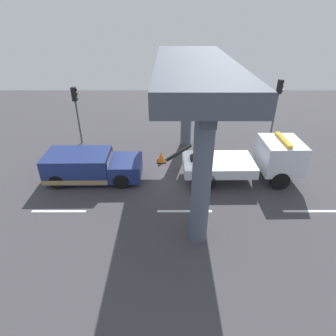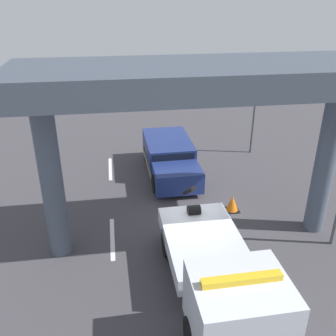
# 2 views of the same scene
# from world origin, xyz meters

# --- Properties ---
(ground_plane) EXTENTS (60.00, 40.00, 0.10)m
(ground_plane) POSITION_xyz_m (0.00, 0.00, -0.05)
(ground_plane) COLOR #423F44
(lane_stripe_west) EXTENTS (2.60, 0.16, 0.01)m
(lane_stripe_west) POSITION_xyz_m (-6.00, -2.96, 0.00)
(lane_stripe_west) COLOR silver
(lane_stripe_west) RESTS_ON ground
(lane_stripe_mid) EXTENTS (2.60, 0.16, 0.01)m
(lane_stripe_mid) POSITION_xyz_m (0.00, -2.96, 0.00)
(lane_stripe_mid) COLOR silver
(lane_stripe_mid) RESTS_ON ground
(lane_stripe_east) EXTENTS (2.60, 0.16, 0.01)m
(lane_stripe_east) POSITION_xyz_m (6.00, -2.96, 0.00)
(lane_stripe_east) COLOR silver
(lane_stripe_east) RESTS_ON ground
(tow_truck_white) EXTENTS (7.27, 2.48, 2.46)m
(tow_truck_white) POSITION_xyz_m (3.91, 0.01, 1.20)
(tow_truck_white) COLOR silver
(tow_truck_white) RESTS_ON ground
(towed_van_green) EXTENTS (5.22, 2.27, 1.58)m
(towed_van_green) POSITION_xyz_m (-5.16, -0.00, 0.78)
(towed_van_green) COLOR navy
(towed_van_green) RESTS_ON ground
(overpass_structure) EXTENTS (3.60, 11.48, 6.36)m
(overpass_structure) POSITION_xyz_m (0.45, 0.00, 5.47)
(overpass_structure) COLOR #4C5666
(overpass_structure) RESTS_ON ground
(traffic_light_near) EXTENTS (0.39, 0.32, 3.97)m
(traffic_light_near) POSITION_xyz_m (-6.98, 4.91, 2.90)
(traffic_light_near) COLOR #515456
(traffic_light_near) RESTS_ON ground
(traffic_light_far) EXTENTS (0.39, 0.32, 4.57)m
(traffic_light_far) POSITION_xyz_m (1.52, 4.91, 3.32)
(traffic_light_far) COLOR #515456
(traffic_light_far) RESTS_ON ground
(traffic_light_mid) EXTENTS (0.39, 0.32, 4.45)m
(traffic_light_mid) POSITION_xyz_m (6.52, 4.91, 3.24)
(traffic_light_mid) COLOR #515456
(traffic_light_mid) RESTS_ON ground
(traffic_cone_orange) EXTENTS (0.57, 0.57, 0.68)m
(traffic_cone_orange) POSITION_xyz_m (-1.21, 2.01, 0.32)
(traffic_cone_orange) COLOR orange
(traffic_cone_orange) RESTS_ON ground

